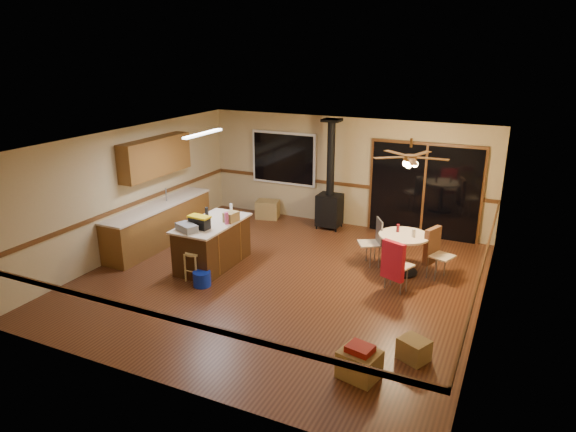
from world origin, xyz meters
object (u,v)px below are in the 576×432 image
Objects in this scene: wood_stove at (330,199)px; bar_stool at (194,266)px; box_corner_a at (359,364)px; box_corner_b at (414,349)px; kitchen_island at (213,244)px; toolbox_black at (200,223)px; dining_table at (403,247)px; chair_left at (375,237)px; blue_bucket at (202,279)px; box_under_window at (268,209)px; toolbox_grey at (187,228)px; chair_right at (433,246)px; chair_near at (394,260)px.

wood_stove reaches higher than bar_stool.
box_corner_b is (0.56, 0.70, -0.03)m from box_corner_a.
toolbox_black is (-0.01, -0.38, 0.55)m from kitchen_island.
chair_left is at bearing 165.91° from dining_table.
toolbox_black is at bearing -148.54° from chair_left.
blue_bucket is 0.65× the size of box_corner_a.
box_under_window is (-0.38, 3.48, -0.78)m from toolbox_black.
dining_table is at bearing -25.79° from box_under_window.
kitchen_island reaches higher than blue_bucket.
toolbox_grey is at bearing -119.78° from toolbox_black.
box_corner_a is (0.26, -3.50, -0.34)m from dining_table.
box_under_window is at bearing 93.79° from toolbox_grey.
chair_right is at bearing 18.52° from kitchen_island.
box_corner_b is (4.31, -1.57, -0.30)m from kitchen_island.
box_corner_a is (3.88, -1.66, -0.78)m from toolbox_grey.
chair_left is (2.89, 1.77, -0.42)m from toolbox_black.
chair_near is at bearing 21.22° from blue_bucket.
bar_stool is at bearing -30.36° from toolbox_grey.
blue_bucket is (-0.98, -3.93, -0.59)m from wood_stove.
chair_left is at bearing 25.66° from kitchen_island.
toolbox_grey is at bearing -146.54° from chair_left.
bar_stool is at bearing -150.16° from dining_table.
dining_table is 3.53m from box_corner_a.
box_under_window is 6.62m from box_corner_b.
toolbox_grey is at bearing -86.21° from box_under_window.
chair_left is 1.43× the size of box_corner_b.
box_corner_a is at bearing -65.37° from wood_stove.
chair_near is 1.40× the size of box_corner_a.
dining_table reaches higher than box_under_window.
chair_right is 4.75m from box_under_window.
dining_table is 4.31m from box_under_window.
chair_near is 1.82× the size of box_corner_b.
toolbox_black is at bearing 164.61° from box_corner_b.
bar_stool reaches higher than blue_bucket.
chair_near is 2.13m from box_corner_b.
toolbox_grey reaches higher than box_under_window.
dining_table is (3.48, 1.23, 0.08)m from kitchen_island.
box_under_window is (-3.87, 1.87, -0.31)m from dining_table.
box_corner_b is (1.43, -2.95, -0.43)m from chair_left.
toolbox_black is 0.54× the size of chair_right.
chair_near is 1.25× the size of box_under_window.
blue_bucket is at bearing -103.94° from wood_stove.
toolbox_black is 0.68× the size of box_under_window.
wood_stove is 6.61× the size of toolbox_black.
chair_near is at bearing 5.84° from kitchen_island.
toolbox_black reaches higher than toolbox_grey.
wood_stove is 5.54m from box_corner_b.
toolbox_grey is 1.14× the size of toolbox_black.
bar_stool is 0.80× the size of chair_near.
box_corner_b is at bearing -67.74° from chair_near.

